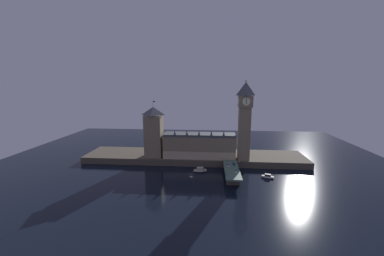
{
  "coord_description": "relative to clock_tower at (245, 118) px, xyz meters",
  "views": [
    {
      "loc": [
        16.08,
        -192.3,
        76.38
      ],
      "look_at": [
        -0.95,
        20.0,
        36.82
      ],
      "focal_mm": 22.0,
      "sensor_mm": 36.0,
      "label": 1
    }
  ],
  "objects": [
    {
      "name": "boat_upstream",
      "position": [
        -40.1,
        -21.48,
        -43.69
      ],
      "size": [
        12.95,
        6.56,
        4.35
      ],
      "color": "#B2A893",
      "rests_on": "ground_plane"
    },
    {
      "name": "embankment",
      "position": [
        -47.52,
        12.23,
        -42.17
      ],
      "size": [
        220.0,
        42.0,
        6.22
      ],
      "color": "#4C4438",
      "rests_on": "ground_plane"
    },
    {
      "name": "boat_downstream",
      "position": [
        16.49,
        -30.57,
        -44.06
      ],
      "size": [
        11.26,
        6.73,
        3.33
      ],
      "color": "white",
      "rests_on": "ground_plane"
    },
    {
      "name": "car_northbound_lead",
      "position": [
        -16.02,
        -25.94,
        -37.08
      ],
      "size": [
        2.01,
        3.89,
        1.53
      ],
      "color": "silver",
      "rests_on": "bridge"
    },
    {
      "name": "parliament_hall",
      "position": [
        -42.01,
        2.7,
        -27.37
      ],
      "size": [
        68.69,
        18.31,
        28.14
      ],
      "color": "#7F7056",
      "rests_on": "embankment"
    },
    {
      "name": "street_lamp_mid",
      "position": [
        -7.55,
        -31.77,
        -33.43
      ],
      "size": [
        1.34,
        0.6,
        6.97
      ],
      "color": "#2D3333",
      "rests_on": "bridge"
    },
    {
      "name": "victoria_tower",
      "position": [
        -86.86,
        2.83,
        -14.44
      ],
      "size": [
        16.54,
        16.54,
        54.99
      ],
      "color": "#7F7056",
      "rests_on": "embankment"
    },
    {
      "name": "car_southbound_trail",
      "position": [
        -10.64,
        -20.81,
        -37.16
      ],
      "size": [
        1.91,
        4.65,
        1.34
      ],
      "color": "navy",
      "rests_on": "bridge"
    },
    {
      "name": "clock_tower",
      "position": [
        0.0,
        0.0,
        0.0
      ],
      "size": [
        12.95,
        13.06,
        74.08
      ],
      "color": "#7F7056",
      "rests_on": "embankment"
    },
    {
      "name": "bridge",
      "position": [
        -13.33,
        -31.77,
        -40.39
      ],
      "size": [
        12.23,
        46.0,
        7.49
      ],
      "color": "#476656",
      "rests_on": "ground_plane"
    },
    {
      "name": "pedestrian_near_rail",
      "position": [
        -18.72,
        -43.3,
        -36.93
      ],
      "size": [
        0.38,
        0.38,
        1.64
      ],
      "color": "black",
      "rests_on": "bridge"
    },
    {
      "name": "ground_plane",
      "position": [
        -47.52,
        -26.77,
        -45.28
      ],
      "size": [
        400.0,
        400.0,
        0.0
      ],
      "primitive_type": "plane",
      "color": "black"
    },
    {
      "name": "street_lamp_near",
      "position": [
        -19.12,
        -46.49,
        -33.83
      ],
      "size": [
        1.34,
        0.6,
        6.33
      ],
      "color": "#2D3333",
      "rests_on": "bridge"
    },
    {
      "name": "car_southbound_lead",
      "position": [
        -10.64,
        -38.86,
        -37.08
      ],
      "size": [
        2.07,
        3.95,
        1.52
      ],
      "color": "white",
      "rests_on": "bridge"
    },
    {
      "name": "pedestrian_mid_walk",
      "position": [
        -7.95,
        -32.69,
        -36.88
      ],
      "size": [
        0.38,
        0.38,
        1.73
      ],
      "color": "black",
      "rests_on": "bridge"
    }
  ]
}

